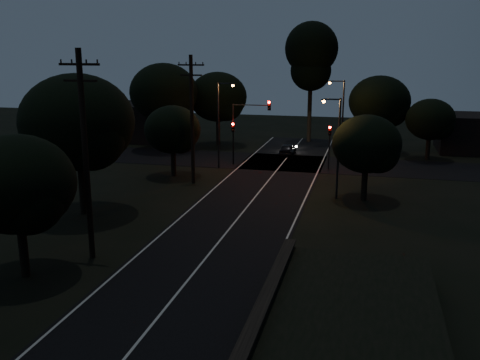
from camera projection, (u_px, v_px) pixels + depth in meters
The scene contains 20 objects.
road_surface at pixel (261, 190), 42.67m from camera, with size 60.00×70.00×0.03m.
utility_pole_mid at pixel (85, 153), 27.49m from camera, with size 2.20×0.30×11.00m.
utility_pole_far at pixel (192, 118), 43.58m from camera, with size 2.20×0.30×10.50m.
tree_left_b at pixel (19, 187), 25.24m from camera, with size 5.57×5.57×7.08m.
tree_left_c at pixel (80, 125), 34.84m from camera, with size 7.48×7.48×9.45m.
tree_left_d at pixel (174, 131), 46.26m from camera, with size 4.91×4.91×6.23m.
tree_far_nw at pixel (219, 98), 61.08m from camera, with size 6.66×6.66×8.44m.
tree_far_w at pixel (166, 94), 58.27m from camera, with size 7.45×7.45×9.50m.
tree_far_ne at pixel (382, 103), 56.95m from camera, with size 6.51×6.51×8.23m.
tree_far_e at pixel (432, 121), 53.33m from camera, with size 4.85×4.85×6.15m.
tree_right_a at pixel (369, 146), 38.65m from camera, with size 5.01×5.01×6.36m.
tall_pine at pixel (311, 56), 62.54m from camera, with size 6.21×6.21×14.12m.
building_left at pixel (138, 121), 66.47m from camera, with size 10.00×8.00×4.40m, color black.
signal_left at pixel (233, 135), 51.42m from camera, with size 0.28×0.35×4.10m.
signal_right at pixel (330, 139), 49.30m from camera, with size 0.28×0.35×4.10m.
signal_mast at pixel (250, 120), 50.68m from camera, with size 3.70×0.35×6.25m.
streetlight_a at pixel (220, 119), 49.28m from camera, with size 1.66×0.26×8.00m.
streetlight_b at pixel (341, 115), 52.49m from camera, with size 1.66×0.26×8.00m.
streetlight_c at pixel (336, 141), 39.23m from camera, with size 1.46×0.26×7.50m.
car at pixel (288, 149), 56.60m from camera, with size 1.44×3.57×1.22m, color black.
Camera 1 is at (8.18, -9.35, 10.93)m, focal length 40.00 mm.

